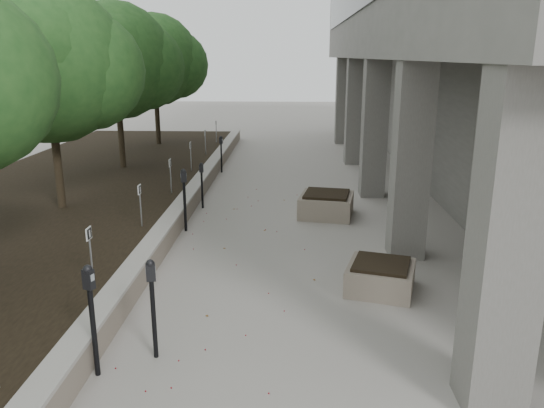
# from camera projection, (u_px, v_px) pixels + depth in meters

# --- Properties ---
(retaining_wall) EXTENTS (0.39, 26.00, 0.50)m
(retaining_wall) POSITION_uv_depth(u_px,v_px,m) (187.00, 203.00, 14.28)
(retaining_wall) COLOR gray
(retaining_wall) RESTS_ON ground
(planting_bed) EXTENTS (7.00, 26.00, 0.40)m
(planting_bed) POSITION_uv_depth(u_px,v_px,m) (53.00, 203.00, 14.43)
(planting_bed) COLOR black
(planting_bed) RESTS_ON ground
(crabapple_tree_3) EXTENTS (4.60, 4.00, 5.44)m
(crabapple_tree_3) POSITION_uv_depth(u_px,v_px,m) (50.00, 97.00, 12.66)
(crabapple_tree_3) COLOR #204C1D
(crabapple_tree_3) RESTS_ON planting_bed
(crabapple_tree_4) EXTENTS (4.60, 4.00, 5.44)m
(crabapple_tree_4) POSITION_uv_depth(u_px,v_px,m) (117.00, 86.00, 17.47)
(crabapple_tree_4) COLOR #204C1D
(crabapple_tree_4) RESTS_ON planting_bed
(crabapple_tree_5) EXTENTS (4.60, 4.00, 5.44)m
(crabapple_tree_5) POSITION_uv_depth(u_px,v_px,m) (155.00, 79.00, 22.28)
(crabapple_tree_5) COLOR #204C1D
(crabapple_tree_5) RESTS_ON planting_bed
(parking_sign_3) EXTENTS (0.04, 0.22, 0.96)m
(parking_sign_3) POSITION_uv_depth(u_px,v_px,m) (91.00, 255.00, 8.84)
(parking_sign_3) COLOR black
(parking_sign_3) RESTS_ON planting_bed
(parking_sign_4) EXTENTS (0.04, 0.22, 0.96)m
(parking_sign_4) POSITION_uv_depth(u_px,v_px,m) (141.00, 206.00, 11.73)
(parking_sign_4) COLOR black
(parking_sign_4) RESTS_ON planting_bed
(parking_sign_5) EXTENTS (0.04, 0.22, 0.96)m
(parking_sign_5) POSITION_uv_depth(u_px,v_px,m) (171.00, 176.00, 14.62)
(parking_sign_5) COLOR black
(parking_sign_5) RESTS_ON planting_bed
(parking_sign_6) EXTENTS (0.04, 0.22, 0.96)m
(parking_sign_6) POSITION_uv_depth(u_px,v_px,m) (191.00, 156.00, 17.50)
(parking_sign_6) COLOR black
(parking_sign_6) RESTS_ON planting_bed
(parking_sign_7) EXTENTS (0.04, 0.22, 0.96)m
(parking_sign_7) POSITION_uv_depth(u_px,v_px,m) (205.00, 142.00, 20.39)
(parking_sign_7) COLOR black
(parking_sign_7) RESTS_ON planting_bed
(parking_sign_8) EXTENTS (0.04, 0.22, 0.96)m
(parking_sign_8) POSITION_uv_depth(u_px,v_px,m) (216.00, 131.00, 23.28)
(parking_sign_8) COLOR black
(parking_sign_8) RESTS_ON planting_bed
(parking_meter_1) EXTENTS (0.18, 0.16, 1.57)m
(parking_meter_1) POSITION_uv_depth(u_px,v_px,m) (93.00, 321.00, 6.82)
(parking_meter_1) COLOR black
(parking_meter_1) RESTS_ON ground
(parking_meter_2) EXTENTS (0.17, 0.14, 1.46)m
(parking_meter_2) POSITION_uv_depth(u_px,v_px,m) (153.00, 309.00, 7.25)
(parking_meter_2) COLOR black
(parking_meter_2) RESTS_ON ground
(parking_meter_3) EXTENTS (0.18, 0.15, 1.53)m
(parking_meter_3) POSITION_uv_depth(u_px,v_px,m) (185.00, 200.00, 12.59)
(parking_meter_3) COLOR black
(parking_meter_3) RESTS_ON ground
(parking_meter_4) EXTENTS (0.13, 0.09, 1.29)m
(parking_meter_4) POSITION_uv_depth(u_px,v_px,m) (202.00, 186.00, 14.55)
(parking_meter_4) COLOR black
(parking_meter_4) RESTS_ON ground
(parking_meter_5) EXTENTS (0.15, 0.13, 1.33)m
(parking_meter_5) POSITION_uv_depth(u_px,v_px,m) (221.00, 154.00, 19.04)
(parking_meter_5) COLOR black
(parking_meter_5) RESTS_ON ground
(planter_front) EXTENTS (1.41, 1.41, 0.53)m
(planter_front) POSITION_uv_depth(u_px,v_px,m) (381.00, 276.00, 9.50)
(planter_front) COLOR gray
(planter_front) RESTS_ON ground
(planter_back) EXTENTS (1.55, 1.55, 0.62)m
(planter_back) POSITION_uv_depth(u_px,v_px,m) (326.00, 204.00, 13.95)
(planter_back) COLOR gray
(planter_back) RESTS_ON ground
(berry_scatter) EXTENTS (3.30, 14.10, 0.02)m
(berry_scatter) POSITION_uv_depth(u_px,v_px,m) (235.00, 270.00, 10.44)
(berry_scatter) COLOR maroon
(berry_scatter) RESTS_ON ground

